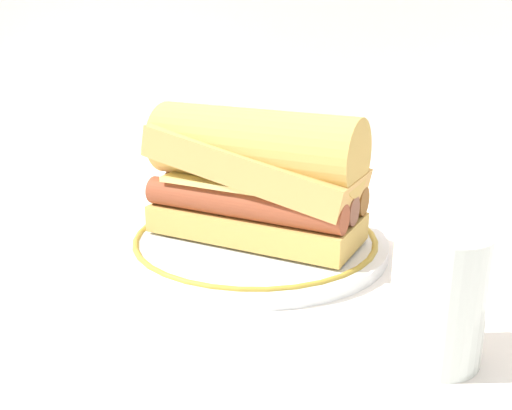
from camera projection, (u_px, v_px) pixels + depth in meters
name	position (u px, v px, depth m)	size (l,w,h in m)	color
ground_plane	(266.00, 250.00, 0.59)	(1.50, 1.50, 0.00)	white
plate	(256.00, 241.00, 0.59)	(0.26, 0.26, 0.01)	white
sausage_sandwich	(256.00, 173.00, 0.57)	(0.22, 0.12, 0.12)	tan
drinking_glass	(437.00, 305.00, 0.40)	(0.06, 0.06, 0.09)	silver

